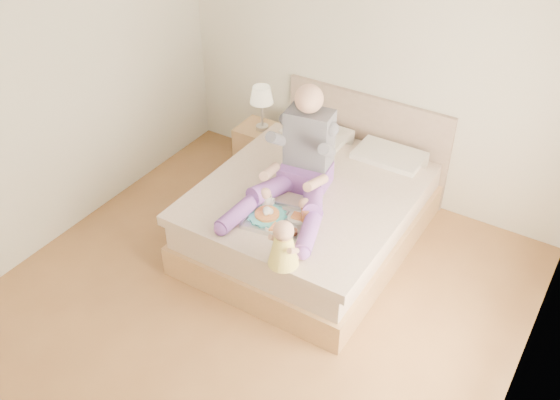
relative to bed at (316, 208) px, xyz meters
The scene contains 7 objects.
room 1.61m from the bed, 85.70° to the right, with size 4.02×4.22×2.71m.
bed is the anchor object (origin of this frame).
nightstand 1.17m from the bed, 148.43° to the left, with size 0.44×0.40×0.53m.
lamp 1.28m from the bed, 147.93° to the left, with size 0.23×0.23×0.47m.
adult 0.62m from the bed, 99.65° to the right, with size 0.80×1.19×0.95m.
tray 0.72m from the bed, 88.37° to the right, with size 0.56×0.48×0.14m.
baby 1.18m from the bed, 73.39° to the right, with size 0.26×0.35×0.38m.
Camera 1 is at (2.08, -2.85, 3.70)m, focal length 40.00 mm.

